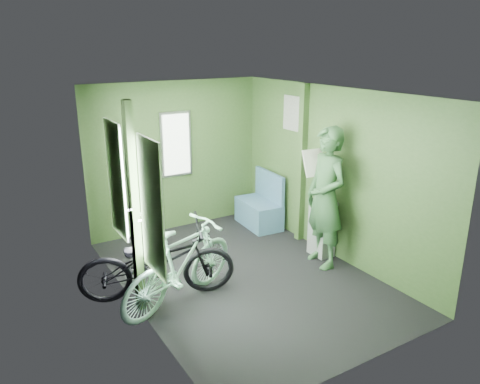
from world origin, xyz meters
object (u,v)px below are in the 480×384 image
object	(u,v)px
bicycle_mint	(183,304)
waste_box	(322,228)
bench_seat	(260,210)
bicycle_black	(159,298)
passenger	(326,198)

from	to	relation	value
bicycle_mint	waste_box	distance (m)	2.25
bench_seat	bicycle_black	bearing A→B (deg)	-146.02
bicycle_black	bench_seat	distance (m)	2.62
passenger	waste_box	distance (m)	0.60
passenger	waste_box	bearing A→B (deg)	149.55
bicycle_mint	waste_box	size ratio (longest dim) A/B	2.10
waste_box	bench_seat	xyz separation A→B (m)	(-0.12, 1.36, -0.14)
bicycle_black	bench_seat	size ratio (longest dim) A/B	2.03
bicycle_black	bicycle_mint	bearing A→B (deg)	-126.74
bicycle_black	bicycle_mint	size ratio (longest dim) A/B	1.06
bicycle_black	passenger	size ratio (longest dim) A/B	0.96
passenger	waste_box	world-z (taller)	passenger
bench_seat	bicycle_mint	bearing A→B (deg)	-139.14
passenger	bench_seat	size ratio (longest dim) A/B	2.12
bicycle_mint	waste_box	world-z (taller)	waste_box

